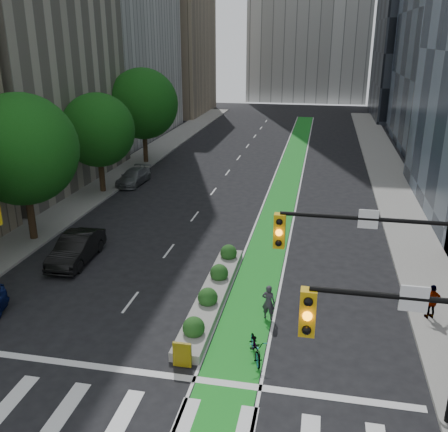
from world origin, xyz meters
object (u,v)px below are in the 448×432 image
at_px(bicycle, 256,347).
at_px(pedestrian_far, 432,302).
at_px(parked_car_left_mid, 76,249).
at_px(cyclist, 268,302).
at_px(median_planter, 213,292).
at_px(parked_car_left_far, 134,177).

height_order(bicycle, pedestrian_far, pedestrian_far).
bearing_deg(parked_car_left_mid, cyclist, -22.14).
xyz_separation_m(median_planter, pedestrian_far, (9.63, -0.01, 0.56)).
bearing_deg(parked_car_left_mid, median_planter, -20.67).
bearing_deg(bicycle, cyclist, 70.01).
xyz_separation_m(bicycle, parked_car_left_mid, (-10.79, 6.75, 0.28)).
bearing_deg(cyclist, parked_car_left_far, -43.60).
relative_size(cyclist, parked_car_left_mid, 0.34).
relative_size(median_planter, pedestrian_far, 6.55).
bearing_deg(bicycle, parked_car_left_mid, 130.78).
distance_m(bicycle, pedestrian_far, 8.16).
xyz_separation_m(cyclist, parked_car_left_mid, (-10.94, 3.83, -0.04)).
bearing_deg(parked_car_left_mid, bicycle, -34.85).
bearing_deg(cyclist, bicycle, 98.26).
xyz_separation_m(median_planter, parked_car_left_mid, (-8.20, 2.64, 0.40)).
bearing_deg(median_planter, bicycle, -57.76).
relative_size(median_planter, bicycle, 5.51).
bearing_deg(bicycle, parked_car_left_far, 104.11).
bearing_deg(median_planter, cyclist, -23.55).
relative_size(bicycle, pedestrian_far, 1.19).
height_order(median_planter, pedestrian_far, pedestrian_far).
xyz_separation_m(bicycle, parked_car_left_far, (-13.29, 21.86, 0.14)).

